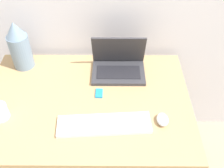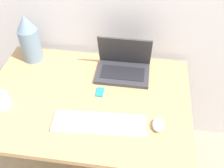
{
  "view_description": "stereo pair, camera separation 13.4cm",
  "coord_description": "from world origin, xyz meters",
  "px_view_note": "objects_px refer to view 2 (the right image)",
  "views": [
    {
      "loc": [
        0.15,
        -0.58,
        1.79
      ],
      "look_at": [
        0.14,
        0.41,
        0.85
      ],
      "focal_mm": 42.0,
      "sensor_mm": 36.0,
      "label": 1
    },
    {
      "loc": [
        0.28,
        -0.57,
        1.79
      ],
      "look_at": [
        0.14,
        0.41,
        0.85
      ],
      "focal_mm": 42.0,
      "sensor_mm": 36.0,
      "label": 2
    }
  ],
  "objects_px": {
    "mouse": "(158,125)",
    "mug": "(1,101)",
    "keyboard": "(99,123)",
    "mp3_player": "(100,92)",
    "vase": "(29,39)",
    "laptop": "(123,65)"
  },
  "relations": [
    {
      "from": "mouse",
      "to": "vase",
      "type": "xyz_separation_m",
      "value": [
        -0.8,
        0.44,
        0.13
      ]
    },
    {
      "from": "mouse",
      "to": "keyboard",
      "type": "bearing_deg",
      "value": -174.82
    },
    {
      "from": "mouse",
      "to": "mug",
      "type": "bearing_deg",
      "value": 178.21
    },
    {
      "from": "keyboard",
      "to": "vase",
      "type": "height_order",
      "value": "vase"
    },
    {
      "from": "mug",
      "to": "vase",
      "type": "bearing_deg",
      "value": 87.45
    },
    {
      "from": "keyboard",
      "to": "mp3_player",
      "type": "height_order",
      "value": "keyboard"
    },
    {
      "from": "keyboard",
      "to": "mug",
      "type": "relative_size",
      "value": 5.38
    },
    {
      "from": "laptop",
      "to": "keyboard",
      "type": "distance_m",
      "value": 0.42
    },
    {
      "from": "keyboard",
      "to": "mug",
      "type": "xyz_separation_m",
      "value": [
        -0.53,
        0.05,
        0.03
      ]
    },
    {
      "from": "vase",
      "to": "mug",
      "type": "bearing_deg",
      "value": -92.55
    },
    {
      "from": "laptop",
      "to": "mouse",
      "type": "distance_m",
      "value": 0.45
    },
    {
      "from": "keyboard",
      "to": "mp3_player",
      "type": "bearing_deg",
      "value": 98.97
    },
    {
      "from": "keyboard",
      "to": "vase",
      "type": "bearing_deg",
      "value": 137.61
    },
    {
      "from": "mouse",
      "to": "vase",
      "type": "relative_size",
      "value": 0.28
    },
    {
      "from": "vase",
      "to": "mug",
      "type": "relative_size",
      "value": 3.49
    },
    {
      "from": "mouse",
      "to": "mp3_player",
      "type": "relative_size",
      "value": 1.25
    },
    {
      "from": "vase",
      "to": "mp3_player",
      "type": "bearing_deg",
      "value": -27.37
    },
    {
      "from": "keyboard",
      "to": "mouse",
      "type": "xyz_separation_m",
      "value": [
        0.29,
        0.03,
        0.01
      ]
    },
    {
      "from": "mouse",
      "to": "mug",
      "type": "height_order",
      "value": "mug"
    },
    {
      "from": "keyboard",
      "to": "laptop",
      "type": "bearing_deg",
      "value": 79.84
    },
    {
      "from": "vase",
      "to": "mp3_player",
      "type": "height_order",
      "value": "vase"
    },
    {
      "from": "laptop",
      "to": "vase",
      "type": "height_order",
      "value": "vase"
    }
  ]
}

